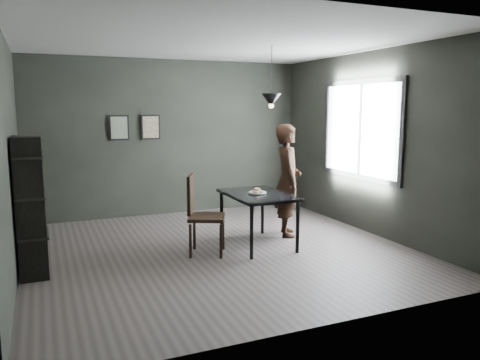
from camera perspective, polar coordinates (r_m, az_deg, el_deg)
name	(u,v)px	position (r m, az deg, el deg)	size (l,w,h in m)	color
ground	(218,250)	(6.54, -2.68, -8.51)	(5.00, 5.00, 0.00)	#3B3432
back_wall	(170,138)	(8.64, -8.59, 5.11)	(5.00, 0.10, 2.80)	black
ceiling	(217,41)	(6.30, -2.87, 16.61)	(5.00, 5.00, 0.02)	silver
window_assembly	(360,130)	(7.63, 14.43, 5.95)	(0.04, 1.96, 1.56)	white
cafe_table	(258,199)	(6.60, 2.17, -2.32)	(0.80, 1.20, 0.75)	black
white_plate	(257,193)	(6.58, 2.13, -1.60)	(0.23, 0.23, 0.01)	white
donut_pile	(257,191)	(6.57, 2.13, -1.34)	(0.16, 0.16, 0.07)	#F9EBC2
woman	(288,180)	(7.13, 5.83, -0.04)	(0.62, 0.41, 1.70)	black
wood_chair	(200,209)	(6.24, -4.93, -3.56)	(0.62, 0.62, 1.07)	black
shelf_unit	(31,207)	(5.91, -24.16, -3.01)	(0.31, 0.54, 1.63)	black
pendant_lamp	(271,100)	(6.67, 3.84, 9.71)	(0.28, 0.28, 0.86)	black
framed_print_left	(119,128)	(8.42, -14.53, 6.20)	(0.34, 0.04, 0.44)	black
framed_print_right	(151,127)	(8.52, -10.85, 6.35)	(0.34, 0.04, 0.44)	black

